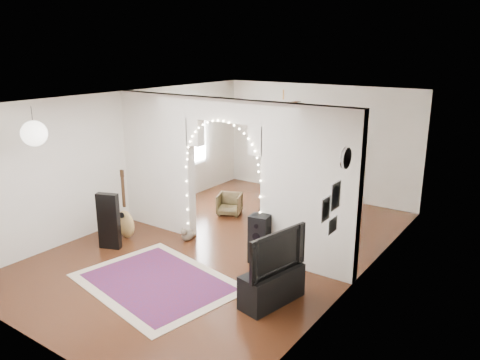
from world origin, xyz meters
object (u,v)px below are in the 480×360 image
Objects in this scene: acoustic_guitar at (125,213)px; dining_table at (306,199)px; dining_chair_left at (230,204)px; dining_chair_right at (264,227)px; media_console at (272,286)px; floor_speaker at (259,239)px; bookcase at (299,163)px.

dining_table is at bearing 32.25° from acoustic_guitar.
dining_chair_left is 1.05× the size of dining_chair_right.
media_console is at bearing -14.72° from acoustic_guitar.
dining_chair_right is at bearing 136.91° from media_console.
floor_speaker is (2.67, 0.58, -0.08)m from acoustic_guitar.
media_console is 1.96× the size of dining_chair_left.
acoustic_guitar is at bearing -135.61° from dining_table.
bookcase is at bearing 93.04° from dining_chair_right.
floor_speaker reaches higher than dining_chair_left.
bookcase is 3.01m from dining_chair_right.
dining_chair_right is at bearing -117.78° from dining_table.
dining_table is (0.00, 1.67, 0.26)m from floor_speaker.
dining_chair_right is (1.33, -0.71, -0.01)m from dining_chair_left.
dining_table is at bearing -21.22° from dining_chair_left.
acoustic_guitar reaches higher than dining_chair_right.
acoustic_guitar is at bearing -177.22° from floor_speaker.
dining_chair_left is 1.51m from dining_chair_right.
bookcase is 2.28m from dining_chair_left.
floor_speaker is 1.69m from dining_table.
floor_speaker is 3.98m from bookcase.
media_console is (0.86, -1.00, -0.17)m from floor_speaker.
acoustic_guitar is 0.91× the size of dining_table.
media_console is 5.24m from bookcase.
bookcase is at bearing 99.15° from floor_speaker.
acoustic_guitar is 3.56m from media_console.
floor_speaker is at bearing -82.65° from bookcase.
dining_chair_right is (-0.48, 0.91, -0.20)m from floor_speaker.
dining_chair_right is at bearing -51.02° from dining_chair_left.
dining_table is at bearing 119.70° from media_console.
media_console is 2.06× the size of dining_chair_right.
bookcase is 1.28× the size of dining_table.
dining_table is at bearing 80.56° from floor_speaker.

